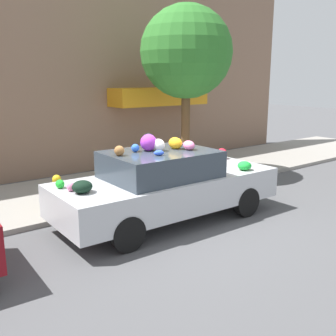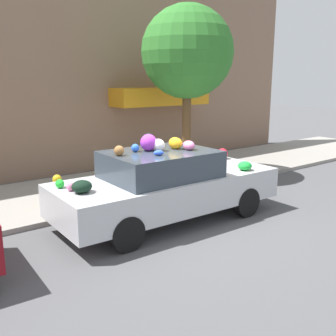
# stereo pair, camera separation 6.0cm
# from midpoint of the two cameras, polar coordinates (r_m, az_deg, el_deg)

# --- Properties ---
(ground_plane) EXTENTS (60.00, 60.00, 0.00)m
(ground_plane) POSITION_cam_midpoint_polar(r_m,az_deg,el_deg) (7.87, -0.15, -7.51)
(ground_plane) COLOR #4C4C4F
(sidewalk_curb) EXTENTS (24.00, 3.20, 0.10)m
(sidewalk_curb) POSITION_cam_midpoint_polar(r_m,az_deg,el_deg) (10.03, -9.57, -2.85)
(sidewalk_curb) COLOR gray
(sidewalk_curb) RESTS_ON ground
(building_facade) EXTENTS (18.00, 1.20, 5.96)m
(building_facade) POSITION_cam_midpoint_polar(r_m,az_deg,el_deg) (11.73, -14.75, 13.48)
(building_facade) COLOR #846651
(building_facade) RESTS_ON ground
(street_tree) EXTENTS (2.46, 2.46, 4.55)m
(street_tree) POSITION_cam_midpoint_polar(r_m,az_deg,el_deg) (10.88, 2.50, 16.38)
(street_tree) COLOR brown
(street_tree) RESTS_ON sidewalk_curb
(fire_hydrant) EXTENTS (0.20, 0.20, 0.70)m
(fire_hydrant) POSITION_cam_midpoint_polar(r_m,az_deg,el_deg) (8.49, -15.95, -3.29)
(fire_hydrant) COLOR gold
(fire_hydrant) RESTS_ON sidewalk_curb
(art_car) EXTENTS (4.52, 1.79, 1.72)m
(art_car) POSITION_cam_midpoint_polar(r_m,az_deg,el_deg) (7.64, -0.48, -2.34)
(art_car) COLOR #B7BABF
(art_car) RESTS_ON ground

